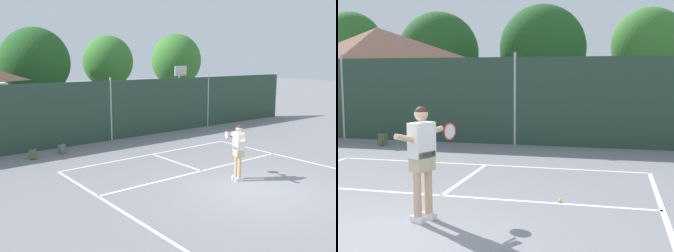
# 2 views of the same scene
# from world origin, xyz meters

# --- Properties ---
(ground_plane) EXTENTS (120.00, 120.00, 0.00)m
(ground_plane) POSITION_xyz_m (0.00, 0.00, 0.00)
(ground_plane) COLOR gray
(court_markings) EXTENTS (8.30, 11.10, 0.01)m
(court_markings) POSITION_xyz_m (0.00, 0.65, 0.00)
(court_markings) COLOR white
(court_markings) RESTS_ON ground
(chainlink_fence) EXTENTS (26.09, 0.09, 3.08)m
(chainlink_fence) POSITION_xyz_m (0.00, 9.00, 1.47)
(chainlink_fence) COLOR #284233
(chainlink_fence) RESTS_ON ground
(basketball_hoop) EXTENTS (0.90, 0.67, 3.55)m
(basketball_hoop) POSITION_xyz_m (5.85, 10.79, 2.31)
(basketball_hoop) COLOR #9E9EA3
(basketball_hoop) RESTS_ON ground
(treeline_backdrop) EXTENTS (27.58, 4.14, 6.05)m
(treeline_backdrop) POSITION_xyz_m (-0.36, 18.09, 3.76)
(treeline_backdrop) COLOR brown
(treeline_backdrop) RESTS_ON ground
(tennis_player) EXTENTS (0.51, 1.39, 1.85)m
(tennis_player) POSITION_xyz_m (0.27, 1.03, 1.11)
(tennis_player) COLOR silver
(tennis_player) RESTS_ON ground
(tennis_ball) EXTENTS (0.07, 0.07, 0.07)m
(tennis_ball) POSITION_xyz_m (2.30, 2.58, 0.03)
(tennis_ball) COLOR #CCE033
(tennis_ball) RESTS_ON ground
(backpack_olive) EXTENTS (0.32, 0.31, 0.46)m
(backpack_olive) POSITION_xyz_m (-4.25, 7.77, 0.19)
(backpack_olive) COLOR #566038
(backpack_olive) RESTS_ON ground
(backpack_grey) EXTENTS (0.32, 0.30, 0.46)m
(backpack_grey) POSITION_xyz_m (-2.99, 7.91, 0.19)
(backpack_grey) COLOR slate
(backpack_grey) RESTS_ON ground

